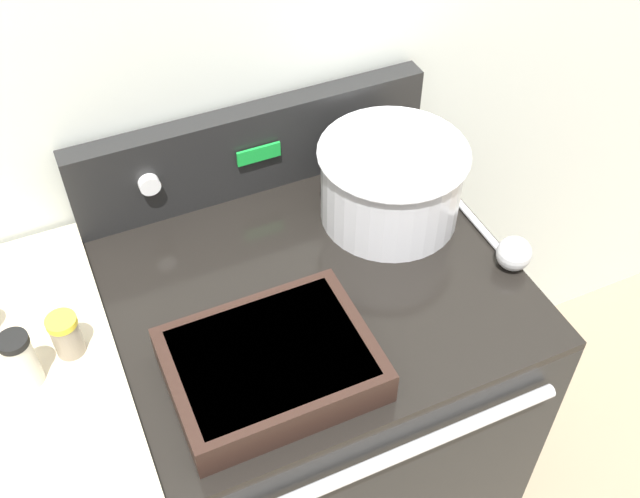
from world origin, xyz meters
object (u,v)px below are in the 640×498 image
Objects in this scene: ladle at (506,247)px; spice_jar_black_cap at (21,360)px; casserole_dish at (271,363)px; mixing_bowl at (391,179)px; spice_jar_yellow_cap at (66,335)px.

spice_jar_black_cap is (-0.86, 0.07, 0.04)m from ladle.
spice_jar_black_cap is (-0.36, 0.15, 0.03)m from casserole_dish.
mixing_bowl is 0.25m from ladle.
spice_jar_yellow_cap is (-0.29, 0.18, 0.01)m from casserole_dish.
spice_jar_yellow_cap is at bearing 147.95° from casserole_dish.
ladle is 3.03× the size of spice_jar_black_cap.
ladle is at bearing -7.76° from spice_jar_yellow_cap.
spice_jar_black_cap is at bearing -170.43° from mixing_bowl.
casserole_dish is 0.39m from spice_jar_black_cap.
ladle is at bearing -4.97° from spice_jar_black_cap.
mixing_bowl is 0.73m from spice_jar_black_cap.
mixing_bowl is 0.89× the size of ladle.
ladle is 4.03× the size of spice_jar_yellow_cap.
casserole_dish is 0.34m from spice_jar_yellow_cap.
mixing_bowl is 0.65m from spice_jar_yellow_cap.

